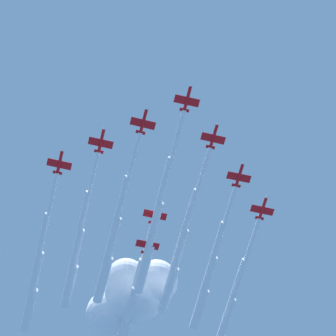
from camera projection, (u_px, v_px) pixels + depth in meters
The scene contains 9 objects.
jet_lead at pixel (153, 230), 226.42m from camera, with size 60.38×57.42×3.76m.
jet_port_inner at pixel (178, 254), 232.01m from camera, with size 58.17×53.54×3.75m.
jet_starboard_inner at pixel (112, 243), 227.89m from camera, with size 58.75×53.66×3.70m.
jet_port_mid at pixel (208, 277), 234.04m from camera, with size 51.95×49.38×3.74m.
jet_starboard_mid at pixel (76, 252), 231.83m from camera, with size 54.99×51.42×3.72m.
jet_port_outer at pixel (225, 323), 243.97m from camera, with size 61.00×57.58×3.71m.
jet_starboard_outer at pixel (36, 275), 234.99m from camera, with size 57.78×53.17×3.72m.
jet_trail_port at pixel (128, 315), 242.07m from camera, with size 54.92×51.26×3.71m.
cloud_puff at pixel (133, 293), 253.85m from camera, with size 41.04×27.56×25.84m.
Camera 1 is at (43.97, -67.34, 14.03)m, focal length 68.54 mm.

